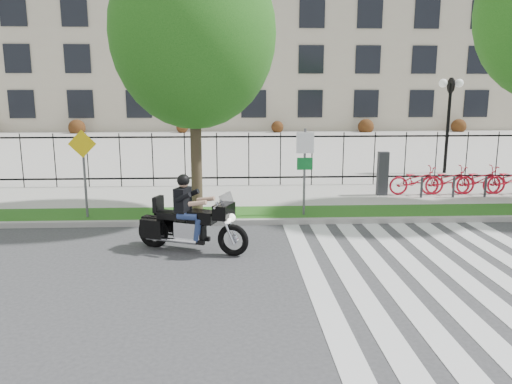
{
  "coord_description": "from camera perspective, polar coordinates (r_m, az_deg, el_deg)",
  "views": [
    {
      "loc": [
        0.58,
        -9.46,
        3.73
      ],
      "look_at": [
        1.18,
        3.0,
        1.16
      ],
      "focal_mm": 35.0,
      "sensor_mm": 36.0,
      "label": 1
    }
  ],
  "objects": [
    {
      "name": "ground",
      "position": [
        10.19,
        -5.9,
        -9.9
      ],
      "size": [
        120.0,
        120.0,
        0.0
      ],
      "primitive_type": "plane",
      "color": "#353537",
      "rests_on": "ground"
    },
    {
      "name": "curb",
      "position": [
        14.06,
        -5.02,
        -3.48
      ],
      "size": [
        60.0,
        0.2,
        0.15
      ],
      "primitive_type": "cube",
      "color": "#9E9C95",
      "rests_on": "ground"
    },
    {
      "name": "grass_verge",
      "position": [
        14.88,
        -4.89,
        -2.63
      ],
      "size": [
        60.0,
        1.5,
        0.15
      ],
      "primitive_type": "cube",
      "color": "#1F4B12",
      "rests_on": "ground"
    },
    {
      "name": "sidewalk",
      "position": [
        17.31,
        -4.6,
        -0.59
      ],
      "size": [
        60.0,
        3.5,
        0.15
      ],
      "primitive_type": "cube",
      "color": "#A9A69E",
      "rests_on": "ground"
    },
    {
      "name": "plaza",
      "position": [
        34.66,
        -3.7,
        5.51
      ],
      "size": [
        80.0,
        34.0,
        0.1
      ],
      "primitive_type": "cube",
      "color": "#A9A69E",
      "rests_on": "ground"
    },
    {
      "name": "crosswalk_stripes",
      "position": [
        11.02,
        20.36,
        -8.87
      ],
      "size": [
        5.7,
        8.0,
        0.01
      ],
      "primitive_type": null,
      "color": "silver",
      "rests_on": "ground"
    },
    {
      "name": "iron_fence",
      "position": [
        18.85,
        -4.49,
        3.73
      ],
      "size": [
        30.0,
        0.06,
        2.0
      ],
      "primitive_type": null,
      "color": "black",
      "rests_on": "sidewalk"
    },
    {
      "name": "office_building",
      "position": [
        54.74,
        -3.5,
        18.14
      ],
      "size": [
        60.0,
        21.9,
        20.15
      ],
      "color": "#AEA28C",
      "rests_on": "ground"
    },
    {
      "name": "lamp_post_right",
      "position": [
        23.45,
        21.26,
        9.57
      ],
      "size": [
        1.06,
        0.7,
        4.25
      ],
      "color": "black",
      "rests_on": "ground"
    },
    {
      "name": "street_tree_1",
      "position": [
        14.53,
        -7.18,
        17.56
      ],
      "size": [
        4.6,
        4.6,
        7.76
      ],
      "color": "#3B2E20",
      "rests_on": "grass_verge"
    },
    {
      "name": "sign_pole_regulatory",
      "position": [
        14.33,
        5.59,
        3.6
      ],
      "size": [
        0.5,
        0.09,
        2.5
      ],
      "color": "#59595B",
      "rests_on": "grass_verge"
    },
    {
      "name": "sign_pole_warning",
      "position": [
        14.78,
        -19.1,
        3.27
      ],
      "size": [
        0.78,
        0.09,
        2.49
      ],
      "color": "#59595B",
      "rests_on": "grass_verge"
    },
    {
      "name": "motorcycle_rider",
      "position": [
        11.72,
        -7.48,
        -3.28
      ],
      "size": [
        2.69,
        1.46,
        2.19
      ],
      "color": "black",
      "rests_on": "ground"
    }
  ]
}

